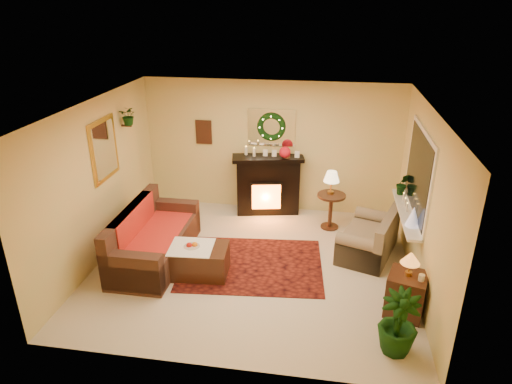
# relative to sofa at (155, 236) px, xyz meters

# --- Properties ---
(floor) EXTENTS (5.00, 5.00, 0.00)m
(floor) POSITION_rel_sofa_xyz_m (1.61, 0.04, -0.43)
(floor) COLOR beige
(floor) RESTS_ON ground
(ceiling) EXTENTS (5.00, 5.00, 0.00)m
(ceiling) POSITION_rel_sofa_xyz_m (1.61, 0.04, 2.17)
(ceiling) COLOR white
(ceiling) RESTS_ON ground
(wall_back) EXTENTS (5.00, 5.00, 0.00)m
(wall_back) POSITION_rel_sofa_xyz_m (1.61, 2.29, 0.87)
(wall_back) COLOR #EFD88C
(wall_back) RESTS_ON ground
(wall_front) EXTENTS (5.00, 5.00, 0.00)m
(wall_front) POSITION_rel_sofa_xyz_m (1.61, -2.21, 0.87)
(wall_front) COLOR #EFD88C
(wall_front) RESTS_ON ground
(wall_left) EXTENTS (4.50, 4.50, 0.00)m
(wall_left) POSITION_rel_sofa_xyz_m (-0.89, 0.04, 0.87)
(wall_left) COLOR #EFD88C
(wall_left) RESTS_ON ground
(wall_right) EXTENTS (4.50, 4.50, 0.00)m
(wall_right) POSITION_rel_sofa_xyz_m (4.11, 0.04, 0.87)
(wall_right) COLOR #EFD88C
(wall_right) RESTS_ON ground
(area_rug) EXTENTS (2.42, 1.91, 0.01)m
(area_rug) POSITION_rel_sofa_xyz_m (1.59, 0.05, -0.42)
(area_rug) COLOR #430E0F
(area_rug) RESTS_ON floor
(sofa) EXTENTS (0.93, 2.09, 0.90)m
(sofa) POSITION_rel_sofa_xyz_m (0.00, 0.00, 0.00)
(sofa) COLOR brown
(sofa) RESTS_ON floor
(red_throw) EXTENTS (0.88, 1.43, 0.02)m
(red_throw) POSITION_rel_sofa_xyz_m (-0.04, 0.14, 0.03)
(red_throw) COLOR red
(red_throw) RESTS_ON sofa
(fireplace) EXTENTS (1.27, 0.62, 1.12)m
(fireplace) POSITION_rel_sofa_xyz_m (1.58, 2.07, 0.12)
(fireplace) COLOR black
(fireplace) RESTS_ON floor
(poinsettia) EXTENTS (0.22, 0.22, 0.22)m
(poinsettia) POSITION_rel_sofa_xyz_m (1.91, 2.02, 0.87)
(poinsettia) COLOR red
(poinsettia) RESTS_ON fireplace
(mantel_candle_a) EXTENTS (0.06, 0.06, 0.18)m
(mantel_candle_a) POSITION_rel_sofa_xyz_m (1.15, 2.08, 0.83)
(mantel_candle_a) COLOR white
(mantel_candle_a) RESTS_ON fireplace
(mantel_candle_b) EXTENTS (0.06, 0.06, 0.18)m
(mantel_candle_b) POSITION_rel_sofa_xyz_m (1.32, 2.02, 0.83)
(mantel_candle_b) COLOR white
(mantel_candle_b) RESTS_ON fireplace
(mantel_mirror) EXTENTS (0.92, 0.02, 0.72)m
(mantel_mirror) POSITION_rel_sofa_xyz_m (1.61, 2.27, 1.27)
(mantel_mirror) COLOR white
(mantel_mirror) RESTS_ON wall_back
(wreath) EXTENTS (0.55, 0.11, 0.55)m
(wreath) POSITION_rel_sofa_xyz_m (1.61, 2.23, 1.29)
(wreath) COLOR #194719
(wreath) RESTS_ON wall_back
(wall_art) EXTENTS (0.32, 0.03, 0.48)m
(wall_art) POSITION_rel_sofa_xyz_m (0.26, 2.27, 1.12)
(wall_art) COLOR #381E11
(wall_art) RESTS_ON wall_back
(gold_mirror) EXTENTS (0.03, 0.84, 1.00)m
(gold_mirror) POSITION_rel_sofa_xyz_m (-0.87, 0.34, 1.32)
(gold_mirror) COLOR gold
(gold_mirror) RESTS_ON wall_left
(hanging_plant) EXTENTS (0.33, 0.28, 0.36)m
(hanging_plant) POSITION_rel_sofa_xyz_m (-0.73, 1.09, 1.54)
(hanging_plant) COLOR #194719
(hanging_plant) RESTS_ON wall_left
(loveseat) EXTENTS (1.13, 1.48, 0.75)m
(loveseat) POSITION_rel_sofa_xyz_m (3.47, 0.74, -0.01)
(loveseat) COLOR #927760
(loveseat) RESTS_ON floor
(window_frame) EXTENTS (0.03, 1.86, 1.36)m
(window_frame) POSITION_rel_sofa_xyz_m (4.10, 0.59, 1.12)
(window_frame) COLOR white
(window_frame) RESTS_ON wall_right
(window_glass) EXTENTS (0.02, 1.70, 1.22)m
(window_glass) POSITION_rel_sofa_xyz_m (4.08, 0.59, 1.12)
(window_glass) COLOR black
(window_glass) RESTS_ON wall_right
(window_sill) EXTENTS (0.22, 1.86, 0.04)m
(window_sill) POSITION_rel_sofa_xyz_m (3.99, 0.59, 0.44)
(window_sill) COLOR white
(window_sill) RESTS_ON wall_right
(mini_tree) EXTENTS (0.21, 0.21, 0.31)m
(mini_tree) POSITION_rel_sofa_xyz_m (4.01, 0.10, 0.61)
(mini_tree) COLOR silver
(mini_tree) RESTS_ON window_sill
(sill_plant) EXTENTS (0.28, 0.22, 0.50)m
(sill_plant) POSITION_rel_sofa_xyz_m (4.01, 1.28, 0.66)
(sill_plant) COLOR #134F12
(sill_plant) RESTS_ON window_sill
(side_table_round) EXTENTS (0.64, 0.64, 0.68)m
(side_table_round) POSITION_rel_sofa_xyz_m (2.83, 1.58, -0.10)
(side_table_round) COLOR #351C13
(side_table_round) RESTS_ON floor
(lamp_cream) EXTENTS (0.29, 0.29, 0.45)m
(lamp_cream) POSITION_rel_sofa_xyz_m (2.81, 1.61, 0.45)
(lamp_cream) COLOR beige
(lamp_cream) RESTS_ON side_table_round
(end_table_square) EXTENTS (0.61, 0.61, 0.60)m
(end_table_square) POSITION_rel_sofa_xyz_m (3.87, -0.81, -0.16)
(end_table_square) COLOR black
(end_table_square) RESTS_ON floor
(lamp_tiffany) EXTENTS (0.26, 0.26, 0.38)m
(lamp_tiffany) POSITION_rel_sofa_xyz_m (3.86, -0.81, 0.32)
(lamp_tiffany) COLOR orange
(lamp_tiffany) RESTS_ON end_table_square
(coffee_table) EXTENTS (1.15, 0.69, 0.47)m
(coffee_table) POSITION_rel_sofa_xyz_m (0.72, -0.33, -0.22)
(coffee_table) COLOR black
(coffee_table) RESTS_ON floor
(fruit_bowl) EXTENTS (0.25, 0.25, 0.06)m
(fruit_bowl) POSITION_rel_sofa_xyz_m (0.72, -0.32, 0.02)
(fruit_bowl) COLOR beige
(fruit_bowl) RESTS_ON coffee_table
(floor_palm) EXTENTS (1.50, 1.50, 2.53)m
(floor_palm) POSITION_rel_sofa_xyz_m (3.67, -1.59, 0.02)
(floor_palm) COLOR #285729
(floor_palm) RESTS_ON floor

